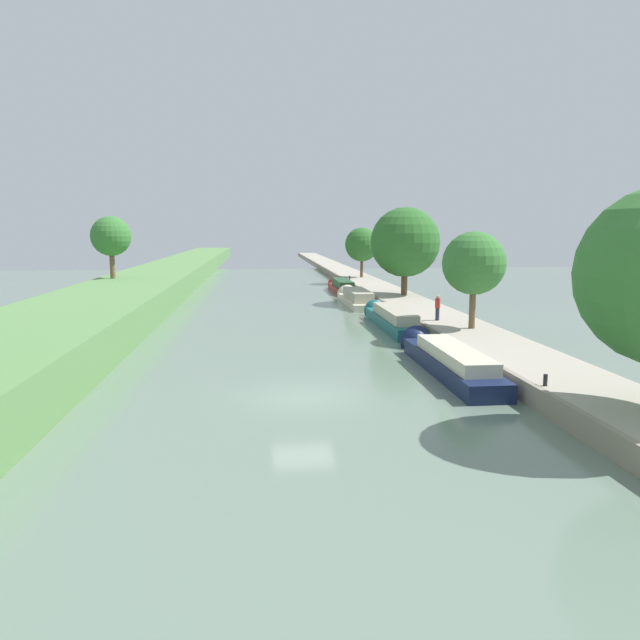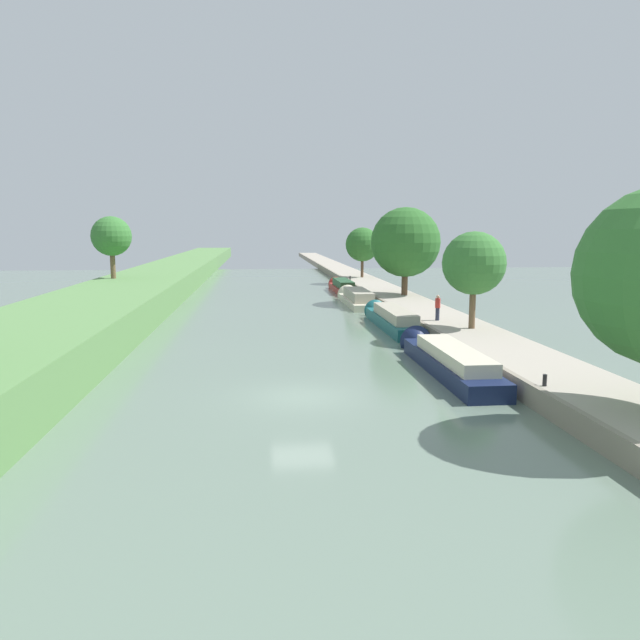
{
  "view_description": "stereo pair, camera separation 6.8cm",
  "coord_description": "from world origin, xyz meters",
  "px_view_note": "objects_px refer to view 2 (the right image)",
  "views": [
    {
      "loc": [
        -1.71,
        -23.2,
        6.68
      ],
      "look_at": [
        2.15,
        14.06,
        1.0
      ],
      "focal_mm": 33.46,
      "sensor_mm": 36.0,
      "label": 1
    },
    {
      "loc": [
        -1.64,
        -23.21,
        6.68
      ],
      "look_at": [
        2.15,
        14.06,
        1.0
      ],
      "focal_mm": 33.46,
      "sensor_mm": 36.0,
      "label": 2
    }
  ],
  "objects_px": {
    "narrowboat_red": "(342,286)",
    "mooring_bollard_far": "(350,278)",
    "person_walking": "(438,307)",
    "narrowboat_navy": "(446,359)",
    "mooring_bollard_near": "(545,380)",
    "narrowboat_teal": "(391,319)",
    "narrowboat_cream": "(356,298)"
  },
  "relations": [
    {
      "from": "narrowboat_navy",
      "to": "mooring_bollard_near",
      "type": "relative_size",
      "value": 25.24
    },
    {
      "from": "narrowboat_navy",
      "to": "mooring_bollard_far",
      "type": "xyz_separation_m",
      "value": [
        1.85,
        42.5,
        0.5
      ]
    },
    {
      "from": "narrowboat_navy",
      "to": "narrowboat_red",
      "type": "xyz_separation_m",
      "value": [
        0.14,
        37.3,
        -0.02
      ]
    },
    {
      "from": "narrowboat_red",
      "to": "mooring_bollard_far",
      "type": "height_order",
      "value": "narrowboat_red"
    },
    {
      "from": "narrowboat_navy",
      "to": "mooring_bollard_far",
      "type": "height_order",
      "value": "narrowboat_navy"
    },
    {
      "from": "person_walking",
      "to": "mooring_bollard_near",
      "type": "distance_m",
      "value": 16.56
    },
    {
      "from": "narrowboat_cream",
      "to": "mooring_bollard_far",
      "type": "relative_size",
      "value": 24.24
    },
    {
      "from": "narrowboat_navy",
      "to": "narrowboat_red",
      "type": "distance_m",
      "value": 37.3
    },
    {
      "from": "narrowboat_red",
      "to": "person_walking",
      "type": "distance_m",
      "value": 27.14
    },
    {
      "from": "narrowboat_teal",
      "to": "person_walking",
      "type": "relative_size",
      "value": 7.03
    },
    {
      "from": "narrowboat_red",
      "to": "mooring_bollard_far",
      "type": "bearing_deg",
      "value": 71.74
    },
    {
      "from": "mooring_bollard_near",
      "to": "mooring_bollard_far",
      "type": "height_order",
      "value": "same"
    },
    {
      "from": "narrowboat_cream",
      "to": "narrowboat_red",
      "type": "height_order",
      "value": "narrowboat_cream"
    },
    {
      "from": "narrowboat_cream",
      "to": "person_walking",
      "type": "xyz_separation_m",
      "value": [
        2.81,
        -15.76,
        1.16
      ]
    },
    {
      "from": "narrowboat_navy",
      "to": "narrowboat_cream",
      "type": "bearing_deg",
      "value": 90.27
    },
    {
      "from": "narrowboat_teal",
      "to": "person_walking",
      "type": "distance_m",
      "value": 3.81
    },
    {
      "from": "narrowboat_cream",
      "to": "narrowboat_red",
      "type": "bearing_deg",
      "value": 88.69
    },
    {
      "from": "narrowboat_cream",
      "to": "mooring_bollard_far",
      "type": "xyz_separation_m",
      "value": [
        1.97,
        16.43,
        0.51
      ]
    },
    {
      "from": "narrowboat_navy",
      "to": "person_walking",
      "type": "height_order",
      "value": "person_walking"
    },
    {
      "from": "narrowboat_red",
      "to": "mooring_bollard_far",
      "type": "distance_m",
      "value": 5.5
    },
    {
      "from": "narrowboat_teal",
      "to": "person_walking",
      "type": "bearing_deg",
      "value": -47.33
    },
    {
      "from": "narrowboat_teal",
      "to": "person_walking",
      "type": "height_order",
      "value": "person_walking"
    },
    {
      "from": "narrowboat_red",
      "to": "mooring_bollard_far",
      "type": "relative_size",
      "value": 24.03
    },
    {
      "from": "narrowboat_red",
      "to": "person_walking",
      "type": "relative_size",
      "value": 6.51
    },
    {
      "from": "person_walking",
      "to": "mooring_bollard_far",
      "type": "relative_size",
      "value": 3.69
    },
    {
      "from": "narrowboat_red",
      "to": "person_walking",
      "type": "xyz_separation_m",
      "value": [
        2.56,
        -26.99,
        1.16
      ]
    },
    {
      "from": "narrowboat_navy",
      "to": "mooring_bollard_near",
      "type": "xyz_separation_m",
      "value": [
        1.85,
        -6.22,
        0.5
      ]
    },
    {
      "from": "narrowboat_teal",
      "to": "mooring_bollard_far",
      "type": "xyz_separation_m",
      "value": [
        1.63,
        29.52,
        0.47
      ]
    },
    {
      "from": "narrowboat_cream",
      "to": "mooring_bollard_near",
      "type": "height_order",
      "value": "narrowboat_cream"
    },
    {
      "from": "person_walking",
      "to": "narrowboat_navy",
      "type": "bearing_deg",
      "value": -104.64
    },
    {
      "from": "narrowboat_teal",
      "to": "narrowboat_red",
      "type": "height_order",
      "value": "narrowboat_teal"
    },
    {
      "from": "mooring_bollard_far",
      "to": "person_walking",
      "type": "bearing_deg",
      "value": -88.5
    }
  ]
}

